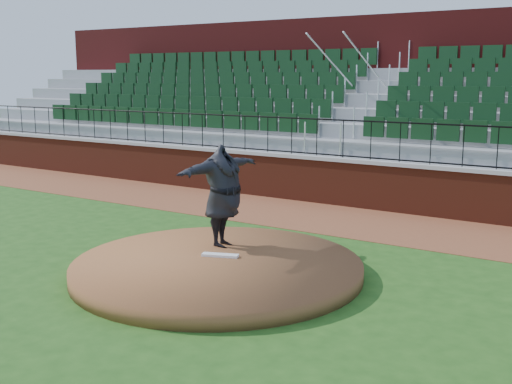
# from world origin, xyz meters

# --- Properties ---
(ground) EXTENTS (90.00, 90.00, 0.00)m
(ground) POSITION_xyz_m (0.00, 0.00, 0.00)
(ground) COLOR #214D16
(ground) RESTS_ON ground
(warning_track) EXTENTS (34.00, 3.20, 0.01)m
(warning_track) POSITION_xyz_m (0.00, 5.40, 0.01)
(warning_track) COLOR brown
(warning_track) RESTS_ON ground
(field_wall) EXTENTS (34.00, 0.35, 1.20)m
(field_wall) POSITION_xyz_m (0.00, 7.00, 0.60)
(field_wall) COLOR maroon
(field_wall) RESTS_ON ground
(wall_cap) EXTENTS (34.00, 0.45, 0.10)m
(wall_cap) POSITION_xyz_m (0.00, 7.00, 1.25)
(wall_cap) COLOR #B7B7B7
(wall_cap) RESTS_ON field_wall
(wall_railing) EXTENTS (34.00, 0.05, 1.00)m
(wall_railing) POSITION_xyz_m (0.00, 7.00, 1.80)
(wall_railing) COLOR black
(wall_railing) RESTS_ON wall_cap
(seating_stands) EXTENTS (34.00, 5.10, 4.60)m
(seating_stands) POSITION_xyz_m (0.00, 9.72, 2.30)
(seating_stands) COLOR gray
(seating_stands) RESTS_ON ground
(concourse_wall) EXTENTS (34.00, 0.50, 5.50)m
(concourse_wall) POSITION_xyz_m (0.00, 12.52, 2.75)
(concourse_wall) COLOR maroon
(concourse_wall) RESTS_ON ground
(pitchers_mound) EXTENTS (5.12, 5.12, 0.25)m
(pitchers_mound) POSITION_xyz_m (-0.01, 0.26, 0.12)
(pitchers_mound) COLOR brown
(pitchers_mound) RESTS_ON ground
(pitching_rubber) EXTENTS (0.68, 0.39, 0.04)m
(pitching_rubber) POSITION_xyz_m (-0.14, 0.53, 0.27)
(pitching_rubber) COLOR white
(pitching_rubber) RESTS_ON pitchers_mound
(pitcher) EXTENTS (0.68, 2.41, 1.96)m
(pitcher) POSITION_xyz_m (-0.51, 1.14, 1.23)
(pitcher) COLOR black
(pitcher) RESTS_ON pitchers_mound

